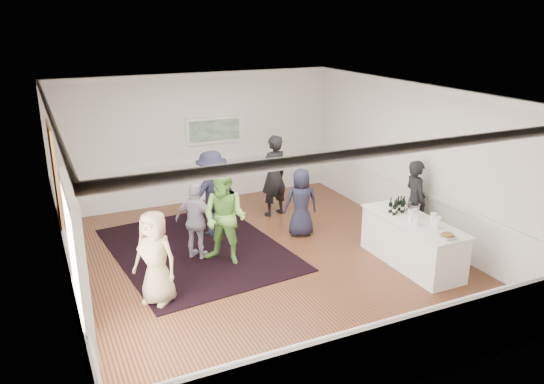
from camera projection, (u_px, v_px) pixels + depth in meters
name	position (u px, v px, depth m)	size (l,w,h in m)	color
floor	(265.00, 262.00, 10.12)	(8.00, 8.00, 0.00)	brown
ceiling	(265.00, 94.00, 9.10)	(7.00, 8.00, 0.02)	white
wall_left	(59.00, 211.00, 8.21)	(0.02, 8.00, 3.20)	white
wall_right	(418.00, 161.00, 11.01)	(0.02, 8.00, 3.20)	white
wall_back	(199.00, 138.00, 13.05)	(7.00, 0.02, 3.20)	white
wall_front	(406.00, 276.00, 6.17)	(7.00, 0.02, 3.20)	white
wainscoting	(265.00, 238.00, 9.96)	(7.00, 8.00, 1.00)	white
mirror	(55.00, 176.00, 9.28)	(0.05, 1.25, 1.85)	#F39F47
doorway	(77.00, 272.00, 6.66)	(0.10, 1.78, 2.56)	white
landscape_painting	(214.00, 130.00, 13.11)	(1.44, 0.06, 0.66)	white
area_rug	(198.00, 249.00, 10.67)	(3.09, 4.06, 0.02)	black
serving_table	(412.00, 242.00, 9.90)	(0.84, 2.21, 0.90)	white
bartender	(415.00, 201.00, 10.82)	(0.63, 0.42, 1.74)	black
guest_tan	(155.00, 258.00, 8.48)	(0.77, 0.50, 1.58)	tan
guest_green	(225.00, 218.00, 9.85)	(0.88, 0.69, 1.81)	#76C04C
guest_lilac	(197.00, 221.00, 10.08)	(0.88, 0.37, 1.51)	#B5AABE
guest_dark_a	(212.00, 193.00, 11.15)	(1.19, 0.68, 1.84)	#1E1E32
guest_dark_b	(274.00, 176.00, 12.25)	(0.70, 0.46, 1.91)	black
guest_navy	(301.00, 202.00, 11.18)	(0.71, 0.46, 1.46)	#1E1E32
wine_bottles	(398.00, 204.00, 10.11)	(0.38, 0.24, 0.31)	black
juice_pitchers	(425.00, 219.00, 9.49)	(0.40, 0.58, 0.24)	#66C044
ice_bucket	(413.00, 211.00, 9.91)	(0.26, 0.26, 0.24)	silver
nut_bowl	(448.00, 236.00, 8.96)	(0.28, 0.28, 0.08)	white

